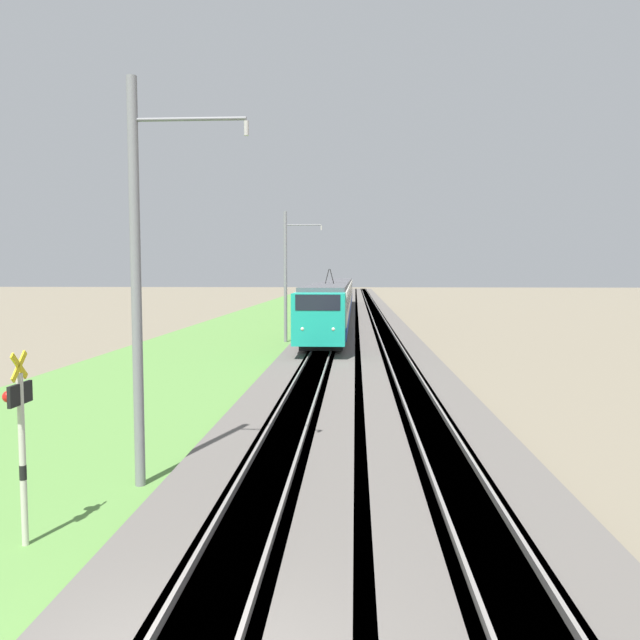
{
  "coord_description": "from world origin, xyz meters",
  "views": [
    {
      "loc": [
        -6.27,
        -1.9,
        4.75
      ],
      "look_at": [
        27.14,
        0.0,
        2.21
      ],
      "focal_mm": 35.0,
      "sensor_mm": 36.0,
      "label": 1
    }
  ],
  "objects_px": {
    "crossing_signal_aux": "(21,431)",
    "catenary_mast_mid": "(286,276)",
    "catenary_mast_near": "(139,282)",
    "passenger_train": "(337,296)"
  },
  "relations": [
    {
      "from": "passenger_train",
      "to": "catenary_mast_mid",
      "type": "xyz_separation_m",
      "value": [
        -21.93,
        2.71,
        2.2
      ]
    },
    {
      "from": "catenary_mast_near",
      "to": "passenger_train",
      "type": "bearing_deg",
      "value": -3.08
    },
    {
      "from": "passenger_train",
      "to": "catenary_mast_mid",
      "type": "bearing_deg",
      "value": -7.05
    },
    {
      "from": "passenger_train",
      "to": "catenary_mast_mid",
      "type": "relative_size",
      "value": 7.2
    },
    {
      "from": "crossing_signal_aux",
      "to": "catenary_mast_near",
      "type": "distance_m",
      "value": 4.05
    },
    {
      "from": "catenary_mast_near",
      "to": "catenary_mast_mid",
      "type": "height_order",
      "value": "catenary_mast_near"
    },
    {
      "from": "crossing_signal_aux",
      "to": "catenary_mast_mid",
      "type": "relative_size",
      "value": 0.39
    },
    {
      "from": "catenary_mast_near",
      "to": "catenary_mast_mid",
      "type": "distance_m",
      "value": 28.41
    },
    {
      "from": "catenary_mast_near",
      "to": "catenary_mast_mid",
      "type": "relative_size",
      "value": 1.0
    },
    {
      "from": "crossing_signal_aux",
      "to": "catenary_mast_mid",
      "type": "distance_m",
      "value": 31.58
    }
  ]
}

